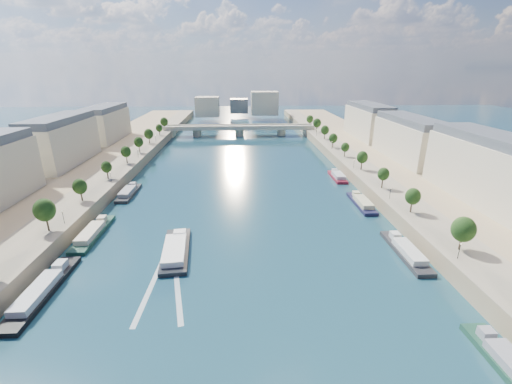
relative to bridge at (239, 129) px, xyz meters
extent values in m
plane|color=#0C2735|center=(0.00, -134.42, -5.08)|extent=(700.00, 700.00, 0.00)
cube|color=#9E8460|center=(-72.00, -134.42, -2.58)|extent=(44.00, 520.00, 5.00)
cube|color=#9E8460|center=(72.00, -134.42, -2.58)|extent=(44.00, 520.00, 5.00)
cube|color=gray|center=(-57.00, -134.42, -0.03)|extent=(14.00, 520.00, 0.10)
cube|color=gray|center=(57.00, -134.42, -0.03)|extent=(14.00, 520.00, 0.10)
cylinder|color=#382B1E|center=(-55.00, -168.42, 1.83)|extent=(0.50, 0.50, 3.82)
ellipsoid|color=black|center=(-55.00, -168.42, 5.42)|extent=(4.80, 4.80, 5.52)
cylinder|color=#382B1E|center=(-55.00, -144.42, 1.83)|extent=(0.50, 0.50, 3.82)
ellipsoid|color=black|center=(-55.00, -144.42, 5.42)|extent=(4.80, 4.80, 5.52)
cylinder|color=#382B1E|center=(-55.00, -120.42, 1.83)|extent=(0.50, 0.50, 3.82)
ellipsoid|color=black|center=(-55.00, -120.42, 5.42)|extent=(4.80, 4.80, 5.52)
cylinder|color=#382B1E|center=(-55.00, -96.42, 1.83)|extent=(0.50, 0.50, 3.82)
ellipsoid|color=black|center=(-55.00, -96.42, 5.42)|extent=(4.80, 4.80, 5.52)
cylinder|color=#382B1E|center=(-55.00, -72.42, 1.83)|extent=(0.50, 0.50, 3.82)
ellipsoid|color=black|center=(-55.00, -72.42, 5.42)|extent=(4.80, 4.80, 5.52)
cylinder|color=#382B1E|center=(-55.00, -48.42, 1.83)|extent=(0.50, 0.50, 3.82)
ellipsoid|color=black|center=(-55.00, -48.42, 5.42)|extent=(4.80, 4.80, 5.52)
cylinder|color=#382B1E|center=(-55.00, -24.42, 1.83)|extent=(0.50, 0.50, 3.82)
ellipsoid|color=black|center=(-55.00, -24.42, 5.42)|extent=(4.80, 4.80, 5.52)
cylinder|color=#382B1E|center=(-55.00, -0.42, 1.83)|extent=(0.50, 0.50, 3.82)
ellipsoid|color=black|center=(-55.00, -0.42, 5.42)|extent=(4.80, 4.80, 5.52)
cylinder|color=#382B1E|center=(55.00, -184.42, 1.83)|extent=(0.50, 0.50, 3.82)
ellipsoid|color=black|center=(55.00, -184.42, 5.42)|extent=(4.80, 4.80, 5.52)
cylinder|color=#382B1E|center=(55.00, -160.42, 1.83)|extent=(0.50, 0.50, 3.82)
ellipsoid|color=black|center=(55.00, -160.42, 5.42)|extent=(4.80, 4.80, 5.52)
cylinder|color=#382B1E|center=(55.00, -136.42, 1.83)|extent=(0.50, 0.50, 3.82)
ellipsoid|color=black|center=(55.00, -136.42, 5.42)|extent=(4.80, 4.80, 5.52)
cylinder|color=#382B1E|center=(55.00, -112.42, 1.83)|extent=(0.50, 0.50, 3.82)
ellipsoid|color=black|center=(55.00, -112.42, 5.42)|extent=(4.80, 4.80, 5.52)
cylinder|color=#382B1E|center=(55.00, -88.42, 1.83)|extent=(0.50, 0.50, 3.82)
ellipsoid|color=black|center=(55.00, -88.42, 5.42)|extent=(4.80, 4.80, 5.52)
cylinder|color=#382B1E|center=(55.00, -64.42, 1.83)|extent=(0.50, 0.50, 3.82)
ellipsoid|color=black|center=(55.00, -64.42, 5.42)|extent=(4.80, 4.80, 5.52)
cylinder|color=#382B1E|center=(55.00, -40.42, 1.83)|extent=(0.50, 0.50, 3.82)
ellipsoid|color=black|center=(55.00, -40.42, 5.42)|extent=(4.80, 4.80, 5.52)
cylinder|color=#382B1E|center=(55.00, -16.42, 1.83)|extent=(0.50, 0.50, 3.82)
ellipsoid|color=black|center=(55.00, -16.42, 5.42)|extent=(4.80, 4.80, 5.52)
cylinder|color=#382B1E|center=(55.00, 7.58, 1.83)|extent=(0.50, 0.50, 3.82)
ellipsoid|color=black|center=(55.00, 7.58, 5.42)|extent=(4.80, 4.80, 5.52)
cylinder|color=black|center=(-52.50, -164.42, 1.92)|extent=(0.14, 0.14, 4.00)
sphere|color=#FFE5B2|center=(-52.50, -164.42, 4.02)|extent=(0.36, 0.36, 0.36)
cylinder|color=black|center=(-52.50, -124.42, 1.92)|extent=(0.14, 0.14, 4.00)
sphere|color=#FFE5B2|center=(-52.50, -124.42, 4.02)|extent=(0.36, 0.36, 0.36)
cylinder|color=black|center=(-52.50, -84.42, 1.92)|extent=(0.14, 0.14, 4.00)
sphere|color=#FFE5B2|center=(-52.50, -84.42, 4.02)|extent=(0.36, 0.36, 0.36)
cylinder|color=black|center=(-52.50, -44.42, 1.92)|extent=(0.14, 0.14, 4.00)
sphere|color=#FFE5B2|center=(-52.50, -44.42, 4.02)|extent=(0.36, 0.36, 0.36)
cylinder|color=black|center=(52.50, -189.42, 1.92)|extent=(0.14, 0.14, 4.00)
sphere|color=#FFE5B2|center=(52.50, -189.42, 4.02)|extent=(0.36, 0.36, 0.36)
cylinder|color=black|center=(52.50, -149.42, 1.92)|extent=(0.14, 0.14, 4.00)
sphere|color=#FFE5B2|center=(52.50, -149.42, 4.02)|extent=(0.36, 0.36, 0.36)
cylinder|color=black|center=(52.50, -109.42, 1.92)|extent=(0.14, 0.14, 4.00)
sphere|color=#FFE5B2|center=(52.50, -109.42, 4.02)|extent=(0.36, 0.36, 0.36)
cylinder|color=black|center=(52.50, -69.42, 1.92)|extent=(0.14, 0.14, 4.00)
sphere|color=#FFE5B2|center=(52.50, -69.42, 4.02)|extent=(0.36, 0.36, 0.36)
cylinder|color=black|center=(52.50, -29.42, 1.92)|extent=(0.14, 0.14, 4.00)
sphere|color=#FFE5B2|center=(52.50, -29.42, 4.02)|extent=(0.36, 0.36, 0.36)
cube|color=beige|center=(-85.00, -93.42, 9.92)|extent=(16.00, 52.00, 20.00)
cube|color=#474C54|center=(-85.00, -93.42, 21.52)|extent=(14.72, 50.44, 3.20)
cube|color=beige|center=(-85.00, -35.42, 9.92)|extent=(16.00, 52.00, 20.00)
cube|color=#474C54|center=(-85.00, -35.42, 21.52)|extent=(14.72, 50.44, 3.20)
cube|color=beige|center=(85.00, -151.42, 9.92)|extent=(16.00, 52.00, 20.00)
cube|color=#474C54|center=(85.00, -151.42, 21.52)|extent=(14.72, 50.44, 3.20)
cube|color=beige|center=(85.00, -93.42, 9.92)|extent=(16.00, 52.00, 20.00)
cube|color=#474C54|center=(85.00, -93.42, 21.52)|extent=(14.72, 50.44, 3.20)
cube|color=beige|center=(85.00, -35.42, 9.92)|extent=(16.00, 52.00, 20.00)
cube|color=#474C54|center=(85.00, -35.42, 21.52)|extent=(14.72, 50.44, 3.20)
cube|color=beige|center=(-30.00, 75.58, 8.92)|extent=(22.00, 18.00, 18.00)
cube|color=beige|center=(25.00, 85.58, 10.92)|extent=(26.00, 20.00, 22.00)
cube|color=#474C54|center=(0.00, 100.58, 6.92)|extent=(18.00, 16.00, 14.00)
cube|color=#C1B79E|center=(0.00, 0.00, 1.12)|extent=(112.00, 11.00, 2.20)
cube|color=#C1B79E|center=(0.00, -5.00, 2.62)|extent=(112.00, 0.80, 0.90)
cube|color=#C1B79E|center=(0.00, 5.00, 2.62)|extent=(112.00, 0.80, 0.90)
cylinder|color=#C1B79E|center=(-32.00, 0.00, -2.58)|extent=(6.40, 6.40, 5.00)
cylinder|color=#C1B79E|center=(0.00, 0.00, -2.58)|extent=(6.40, 6.40, 5.00)
cylinder|color=#C1B79E|center=(32.00, 0.00, -2.58)|extent=(6.40, 6.40, 5.00)
cube|color=#C1B79E|center=(-52.00, 0.00, -2.58)|extent=(6.00, 12.00, 5.00)
cube|color=#C1B79E|center=(52.00, 0.00, -2.58)|extent=(6.00, 12.00, 5.00)
cube|color=black|center=(-18.32, -174.11, -4.80)|extent=(9.37, 25.25, 1.76)
cube|color=white|center=(-18.32, -176.09, -3.13)|extent=(7.28, 16.52, 1.59)
cube|color=white|center=(-18.32, -166.71, -3.02)|extent=(3.79, 3.28, 1.80)
cube|color=silver|center=(-21.52, -191.11, -5.06)|extent=(1.90, 26.02, 0.04)
cube|color=silver|center=(-15.12, -191.11, -5.06)|extent=(6.78, 25.65, 0.04)
cube|color=black|center=(-45.50, -191.34, -4.78)|extent=(5.00, 28.21, 1.80)
cube|color=silver|center=(-45.50, -193.60, -3.08)|extent=(4.10, 15.52, 1.60)
cube|color=silver|center=(-45.50, -182.88, -2.98)|extent=(2.50, 3.39, 1.80)
cube|color=#1A4131|center=(-45.50, -162.58, -4.78)|extent=(5.00, 25.10, 1.80)
cube|color=beige|center=(-45.50, -164.59, -3.08)|extent=(4.10, 13.81, 1.60)
cube|color=beige|center=(-45.50, -155.05, -2.98)|extent=(2.50, 3.01, 1.80)
cube|color=#29292B|center=(-45.50, -126.36, -4.78)|extent=(5.00, 20.90, 1.80)
cube|color=gray|center=(-45.50, -128.03, -3.08)|extent=(4.10, 11.50, 1.60)
cube|color=gray|center=(-45.50, -120.09, -2.98)|extent=(2.50, 2.51, 1.80)
cube|color=#1A4231|center=(45.50, -216.40, -4.78)|extent=(5.00, 18.80, 1.80)
cube|color=gray|center=(45.50, -210.76, -2.98)|extent=(2.50, 2.26, 1.80)
cube|color=#2B2B2E|center=(45.50, -178.18, -4.78)|extent=(5.00, 23.75, 1.80)
cube|color=silver|center=(45.50, -180.08, -3.08)|extent=(4.10, 13.06, 1.60)
cube|color=silver|center=(45.50, -171.05, -2.98)|extent=(2.50, 2.85, 1.80)
cube|color=#191937|center=(45.50, -142.01, -4.78)|extent=(5.00, 21.68, 1.80)
cube|color=beige|center=(45.50, -143.74, -3.08)|extent=(4.10, 11.92, 1.60)
cube|color=beige|center=(45.50, -135.50, -2.98)|extent=(2.50, 2.60, 1.80)
cube|color=maroon|center=(45.50, -108.93, -4.78)|extent=(5.00, 18.13, 1.80)
cube|color=#B1B7BE|center=(45.50, -110.38, -3.08)|extent=(4.10, 9.97, 1.60)
cube|color=#B1B7BE|center=(45.50, -103.49, -2.98)|extent=(2.50, 2.18, 1.80)
camera|label=1|loc=(0.04, -259.50, 43.62)|focal=24.00mm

